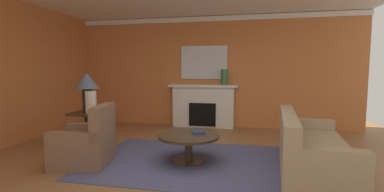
{
  "coord_description": "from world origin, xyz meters",
  "views": [
    {
      "loc": [
        0.95,
        -3.85,
        1.47
      ],
      "look_at": [
        -0.04,
        1.08,
        1.0
      ],
      "focal_mm": 24.58,
      "sensor_mm": 36.0,
      "label": 1
    }
  ],
  "objects_px": {
    "fireplace": "(203,107)",
    "vase_mantel_right": "(224,77)",
    "sofa": "(309,151)",
    "table_lamp": "(87,85)",
    "armchair_near_window": "(87,145)",
    "mantel_mirror": "(204,62)",
    "coffee_table": "(189,141)",
    "side_table": "(88,128)",
    "vase_on_side_table": "(91,102)"
  },
  "relations": [
    {
      "from": "fireplace",
      "to": "mantel_mirror",
      "type": "bearing_deg",
      "value": 90.0
    },
    {
      "from": "fireplace",
      "to": "side_table",
      "type": "xyz_separation_m",
      "value": [
        -1.86,
        -2.33,
        -0.13
      ]
    },
    {
      "from": "sofa",
      "to": "vase_mantel_right",
      "type": "height_order",
      "value": "vase_mantel_right"
    },
    {
      "from": "armchair_near_window",
      "to": "vase_on_side_table",
      "type": "xyz_separation_m",
      "value": [
        -0.33,
        0.68,
        0.6
      ]
    },
    {
      "from": "fireplace",
      "to": "mantel_mirror",
      "type": "xyz_separation_m",
      "value": [
        0.0,
        0.12,
        1.17
      ]
    },
    {
      "from": "fireplace",
      "to": "table_lamp",
      "type": "relative_size",
      "value": 2.4
    },
    {
      "from": "coffee_table",
      "to": "side_table",
      "type": "distance_m",
      "value": 2.08
    },
    {
      "from": "mantel_mirror",
      "to": "vase_mantel_right",
      "type": "bearing_deg",
      "value": -17.18
    },
    {
      "from": "fireplace",
      "to": "vase_on_side_table",
      "type": "bearing_deg",
      "value": -124.8
    },
    {
      "from": "side_table",
      "to": "table_lamp",
      "type": "bearing_deg",
      "value": -26.57
    },
    {
      "from": "mantel_mirror",
      "to": "coffee_table",
      "type": "height_order",
      "value": "mantel_mirror"
    },
    {
      "from": "sofa",
      "to": "armchair_near_window",
      "type": "xyz_separation_m",
      "value": [
        -3.39,
        -0.38,
        0.01
      ]
    },
    {
      "from": "mantel_mirror",
      "to": "vase_mantel_right",
      "type": "relative_size",
      "value": 3.03
    },
    {
      "from": "mantel_mirror",
      "to": "table_lamp",
      "type": "height_order",
      "value": "mantel_mirror"
    },
    {
      "from": "coffee_table",
      "to": "vase_mantel_right",
      "type": "distance_m",
      "value": 2.85
    },
    {
      "from": "table_lamp",
      "to": "vase_mantel_right",
      "type": "height_order",
      "value": "vase_mantel_right"
    },
    {
      "from": "fireplace",
      "to": "vase_mantel_right",
      "type": "xyz_separation_m",
      "value": [
        0.55,
        -0.05,
        0.79
      ]
    },
    {
      "from": "side_table",
      "to": "fireplace",
      "type": "bearing_deg",
      "value": 51.51
    },
    {
      "from": "vase_mantel_right",
      "to": "vase_on_side_table",
      "type": "xyz_separation_m",
      "value": [
        -2.26,
        -2.4,
        -0.42
      ]
    },
    {
      "from": "coffee_table",
      "to": "vase_mantel_right",
      "type": "relative_size",
      "value": 2.47
    },
    {
      "from": "fireplace",
      "to": "armchair_near_window",
      "type": "relative_size",
      "value": 1.89
    },
    {
      "from": "fireplace",
      "to": "coffee_table",
      "type": "height_order",
      "value": "fireplace"
    },
    {
      "from": "side_table",
      "to": "vase_mantel_right",
      "type": "bearing_deg",
      "value": 43.52
    },
    {
      "from": "fireplace",
      "to": "armchair_near_window",
      "type": "bearing_deg",
      "value": -113.64
    },
    {
      "from": "table_lamp",
      "to": "vase_mantel_right",
      "type": "distance_m",
      "value": 3.32
    },
    {
      "from": "coffee_table",
      "to": "vase_on_side_table",
      "type": "distance_m",
      "value": 1.99
    },
    {
      "from": "fireplace",
      "to": "mantel_mirror",
      "type": "height_order",
      "value": "mantel_mirror"
    },
    {
      "from": "armchair_near_window",
      "to": "table_lamp",
      "type": "distance_m",
      "value": 1.31
    },
    {
      "from": "side_table",
      "to": "vase_on_side_table",
      "type": "distance_m",
      "value": 0.54
    },
    {
      "from": "armchair_near_window",
      "to": "sofa",
      "type": "bearing_deg",
      "value": 6.44
    },
    {
      "from": "coffee_table",
      "to": "vase_on_side_table",
      "type": "bearing_deg",
      "value": 172.65
    },
    {
      "from": "fireplace",
      "to": "sofa",
      "type": "bearing_deg",
      "value": -53.76
    },
    {
      "from": "mantel_mirror",
      "to": "armchair_near_window",
      "type": "xyz_separation_m",
      "value": [
        -1.37,
        -3.26,
        -1.4
      ]
    },
    {
      "from": "mantel_mirror",
      "to": "side_table",
      "type": "xyz_separation_m",
      "value": [
        -1.86,
        -2.45,
        -1.31
      ]
    },
    {
      "from": "side_table",
      "to": "vase_mantel_right",
      "type": "relative_size",
      "value": 1.73
    },
    {
      "from": "mantel_mirror",
      "to": "sofa",
      "type": "height_order",
      "value": "mantel_mirror"
    },
    {
      "from": "vase_mantel_right",
      "to": "side_table",
      "type": "bearing_deg",
      "value": -136.48
    },
    {
      "from": "fireplace",
      "to": "side_table",
      "type": "relative_size",
      "value": 2.57
    },
    {
      "from": "vase_on_side_table",
      "to": "side_table",
      "type": "bearing_deg",
      "value": 141.34
    },
    {
      "from": "coffee_table",
      "to": "table_lamp",
      "type": "height_order",
      "value": "table_lamp"
    },
    {
      "from": "table_lamp",
      "to": "mantel_mirror",
      "type": "bearing_deg",
      "value": 52.91
    },
    {
      "from": "sofa",
      "to": "table_lamp",
      "type": "distance_m",
      "value": 4.01
    },
    {
      "from": "vase_on_side_table",
      "to": "fireplace",
      "type": "bearing_deg",
      "value": 55.2
    },
    {
      "from": "side_table",
      "to": "vase_mantel_right",
      "type": "distance_m",
      "value": 3.44
    },
    {
      "from": "sofa",
      "to": "vase_on_side_table",
      "type": "relative_size",
      "value": 5.3
    },
    {
      "from": "sofa",
      "to": "coffee_table",
      "type": "distance_m",
      "value": 1.83
    },
    {
      "from": "mantel_mirror",
      "to": "coffee_table",
      "type": "bearing_deg",
      "value": -86.17
    },
    {
      "from": "mantel_mirror",
      "to": "coffee_table",
      "type": "relative_size",
      "value": 1.22
    },
    {
      "from": "sofa",
      "to": "table_lamp",
      "type": "height_order",
      "value": "table_lamp"
    },
    {
      "from": "table_lamp",
      "to": "armchair_near_window",
      "type": "bearing_deg",
      "value": -59.05
    }
  ]
}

